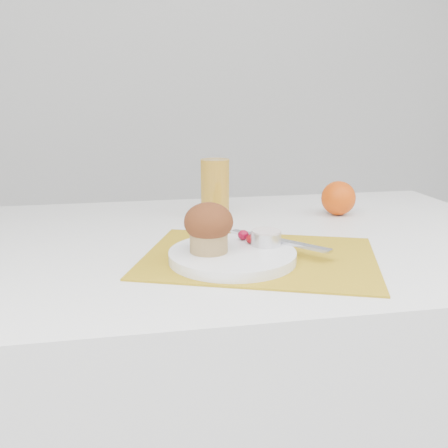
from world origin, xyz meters
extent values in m
cube|color=white|center=(0.00, 0.05, 0.38)|extent=(1.20, 0.80, 0.75)
cube|color=#B58E19|center=(-0.03, -0.09, 0.75)|extent=(0.50, 0.43, 0.00)
cylinder|color=white|center=(-0.08, -0.10, 0.76)|extent=(0.27, 0.27, 0.02)
cylinder|color=silver|center=(-0.01, -0.08, 0.78)|extent=(0.06, 0.06, 0.02)
cylinder|color=beige|center=(-0.01, -0.08, 0.80)|extent=(0.06, 0.06, 0.01)
ellipsoid|color=#600216|center=(-0.05, -0.04, 0.78)|extent=(0.02, 0.02, 0.02)
ellipsoid|color=#600207|center=(-0.04, -0.07, 0.78)|extent=(0.02, 0.02, 0.02)
cube|color=#B7B8C1|center=(0.02, -0.07, 0.77)|extent=(0.15, 0.17, 0.01)
sphere|color=#D94B07|center=(0.25, 0.20, 0.79)|extent=(0.08, 0.08, 0.08)
cylinder|color=#BB8723|center=(-0.05, 0.24, 0.82)|extent=(0.09, 0.09, 0.14)
cylinder|color=tan|center=(-0.12, -0.10, 0.79)|extent=(0.08, 0.08, 0.04)
ellipsoid|color=#3C180A|center=(-0.12, -0.10, 0.83)|extent=(0.09, 0.09, 0.07)
camera|label=1|loc=(-0.25, -0.93, 1.04)|focal=40.00mm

